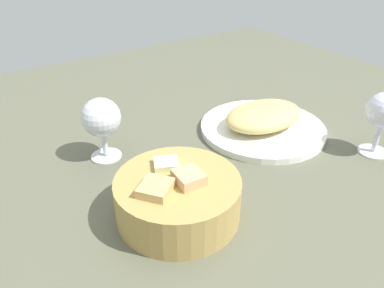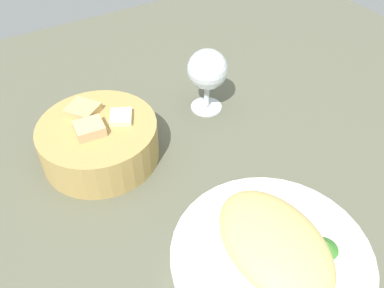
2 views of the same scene
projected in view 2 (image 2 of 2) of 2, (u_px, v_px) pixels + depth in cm
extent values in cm
cube|color=#595A47|center=(230.00, 215.00, 61.27)|extent=(140.00, 140.00, 2.00)
cylinder|color=white|center=(274.00, 254.00, 54.43)|extent=(26.82, 26.82, 1.40)
ellipsoid|color=#D8BD70|center=(277.00, 241.00, 52.34)|extent=(18.65, 12.74, 4.72)
cone|color=#397E2B|center=(326.00, 245.00, 53.73)|extent=(3.73, 3.73, 1.58)
cylinder|color=tan|center=(99.00, 141.00, 66.70)|extent=(19.10, 19.10, 6.70)
cube|color=tan|center=(85.00, 118.00, 67.42)|extent=(6.30, 6.19, 4.71)
cube|color=tan|center=(91.00, 135.00, 63.55)|extent=(4.24, 4.64, 4.32)
cube|color=beige|center=(122.00, 124.00, 66.19)|extent=(4.89, 4.71, 3.78)
cylinder|color=silver|center=(206.00, 106.00, 78.43)|extent=(5.90, 5.90, 0.60)
cylinder|color=silver|center=(207.00, 96.00, 76.76)|extent=(1.00, 1.00, 4.29)
sphere|color=silver|center=(207.00, 69.00, 72.79)|extent=(7.33, 7.33, 7.33)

